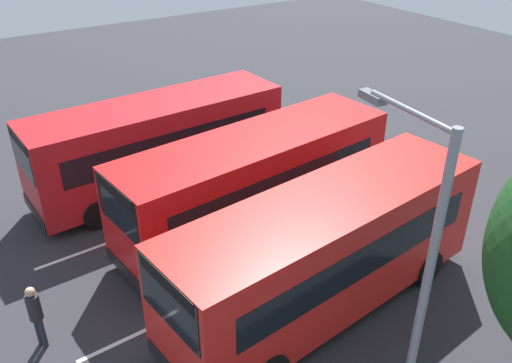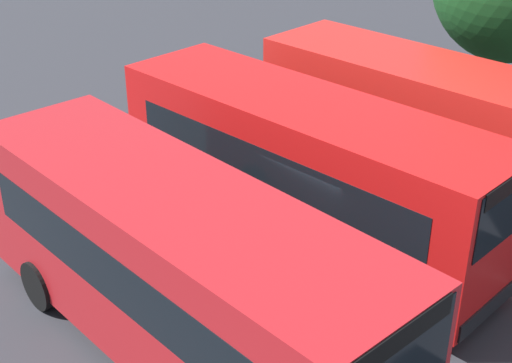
# 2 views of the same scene
# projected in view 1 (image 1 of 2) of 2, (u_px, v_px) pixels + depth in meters

# --- Properties ---
(ground_plane) EXTENTS (60.74, 60.74, 0.00)m
(ground_plane) POSITION_uv_depth(u_px,v_px,m) (235.00, 237.00, 16.95)
(ground_plane) COLOR #2B2B30
(bus_far_left) EXTENTS (9.19, 2.98, 3.30)m
(bus_far_left) POSITION_uv_depth(u_px,v_px,m) (158.00, 143.00, 18.85)
(bus_far_left) COLOR #AD191E
(bus_far_left) RESTS_ON ground
(bus_center_left) EXTENTS (9.28, 3.41, 3.30)m
(bus_center_left) POSITION_uv_depth(u_px,v_px,m) (255.00, 181.00, 16.40)
(bus_center_left) COLOR red
(bus_center_left) RESTS_ON ground
(bus_center_right) EXTENTS (9.29, 3.42, 3.30)m
(bus_center_right) POSITION_uv_depth(u_px,v_px,m) (326.00, 249.00, 13.37)
(bus_center_right) COLOR red
(bus_center_right) RESTS_ON ground
(pedestrian) EXTENTS (0.43, 0.43, 1.78)m
(pedestrian) POSITION_uv_depth(u_px,v_px,m) (35.00, 312.00, 12.49)
(pedestrian) COLOR #232833
(pedestrian) RESTS_ON ground
(street_lamp) EXTENTS (0.43, 2.27, 6.83)m
(street_lamp) POSITION_uv_depth(u_px,v_px,m) (417.00, 278.00, 9.07)
(street_lamp) COLOR gray
(street_lamp) RESTS_ON ground
(lane_stripe_outer_left) EXTENTS (11.47, 0.66, 0.01)m
(lane_stripe_outer_left) POSITION_uv_depth(u_px,v_px,m) (204.00, 208.00, 18.44)
(lane_stripe_outer_left) COLOR silver
(lane_stripe_outer_left) RESTS_ON ground
(lane_stripe_inner_left) EXTENTS (11.47, 0.66, 0.01)m
(lane_stripe_inner_left) POSITION_uv_depth(u_px,v_px,m) (271.00, 271.00, 15.45)
(lane_stripe_inner_left) COLOR silver
(lane_stripe_inner_left) RESTS_ON ground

